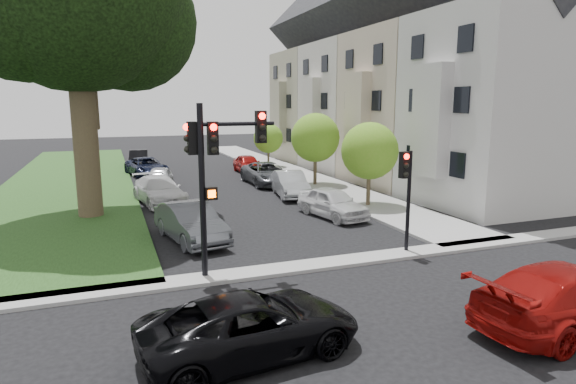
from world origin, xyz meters
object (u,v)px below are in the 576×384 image
object	(u,v)px
car_parked_0	(333,203)
car_parked_9	(139,158)
car_parked_3	(248,164)
small_tree_b	(315,138)
traffic_signal_secondary	(406,183)
car_cross_far	(572,297)
car_parked_6	(159,190)
car_parked_2	(267,174)
car_parked_5	(191,222)
small_tree_a	(370,151)
car_parked_1	(290,184)
car_parked_8	(147,167)
small_tree_c	(268,138)
traffic_signal_main	(215,159)
car_cross_near	(251,325)
car_parked_7	(160,178)

from	to	relation	value
car_parked_0	car_parked_9	world-z (taller)	car_parked_0
car_parked_3	small_tree_b	bearing A→B (deg)	-70.71
traffic_signal_secondary	car_parked_3	xyz separation A→B (m)	(0.33, 21.71, -1.90)
car_cross_far	car_parked_3	distance (m)	28.08
traffic_signal_secondary	car_parked_6	bearing A→B (deg)	121.22
car_parked_2	car_parked_3	size ratio (longest dim) A/B	1.28
car_parked_5	small_tree_a	bearing A→B (deg)	6.63
car_parked_3	car_parked_6	size ratio (longest dim) A/B	0.82
small_tree_b	car_parked_2	distance (m)	4.04
car_parked_9	car_parked_5	bearing A→B (deg)	-83.53
car_cross_far	car_parked_2	bearing A→B (deg)	-3.41
car_parked_6	car_cross_far	bearing A→B (deg)	-76.60
car_parked_1	car_parked_9	xyz separation A→B (m)	(-7.37, 17.00, -0.03)
car_parked_8	small_tree_c	bearing A→B (deg)	-3.00
small_tree_a	car_parked_5	bearing A→B (deg)	-162.22
traffic_signal_main	car_cross_far	size ratio (longest dim) A/B	1.00
car_cross_far	car_parked_5	xyz separation A→B (m)	(-7.37, 10.66, -0.03)
small_tree_b	car_parked_8	xyz separation A→B (m)	(-9.97, 8.34, -2.46)
car_parked_3	car_cross_far	bearing A→B (deg)	-88.87
car_parked_2	car_parked_1	bearing A→B (deg)	-90.91
car_cross_near	car_parked_2	size ratio (longest dim) A/B	0.92
small_tree_a	small_tree_c	xyz separation A→B (m)	(-0.00, 16.63, -0.49)
car_cross_far	car_parked_2	xyz separation A→B (m)	(-0.41, 22.37, -0.05)
car_parked_0	car_parked_3	distance (m)	15.76
traffic_signal_main	traffic_signal_secondary	distance (m)	6.87
car_cross_near	car_parked_3	distance (m)	27.64
car_parked_2	car_parked_3	world-z (taller)	car_parked_2
small_tree_a	car_cross_near	distance (m)	15.97
small_tree_b	car_cross_far	distance (m)	20.95
small_tree_b	car_parked_7	size ratio (longest dim) A/B	1.21
car_parked_0	car_parked_7	size ratio (longest dim) A/B	1.06
car_parked_3	car_parked_5	distance (m)	18.87
traffic_signal_secondary	car_parked_1	size ratio (longest dim) A/B	0.84
car_cross_far	small_tree_a	bearing A→B (deg)	-14.13
car_cross_near	car_parked_5	distance (m)	9.19
car_cross_far	car_parked_6	xyz separation A→B (m)	(-7.77, 18.46, -0.05)
car_parked_0	car_parked_8	xyz separation A→B (m)	(-7.20, 16.69, -0.01)
car_parked_1	car_parked_6	xyz separation A→B (m)	(-7.32, 0.56, -0.00)
car_parked_8	car_parked_9	world-z (taller)	car_parked_9
car_parked_6	car_parked_8	world-z (taller)	car_parked_6
car_parked_0	car_parked_6	bearing A→B (deg)	129.37
traffic_signal_main	small_tree_c	bearing A→B (deg)	68.24
small_tree_a	car_parked_3	distance (m)	14.68
car_cross_far	car_parked_8	distance (m)	30.00
car_parked_0	car_parked_3	size ratio (longest dim) A/B	1.01
small_tree_c	car_parked_3	xyz separation A→B (m)	(-2.46, -2.32, -1.75)
car_parked_3	car_parked_9	xyz separation A→B (m)	(-7.71, 6.81, -0.00)
traffic_signal_main	car_parked_3	xyz separation A→B (m)	(7.12, 21.67, -3.00)
car_cross_near	car_parked_6	bearing A→B (deg)	-6.40
small_tree_a	car_parked_6	size ratio (longest dim) A/B	0.88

